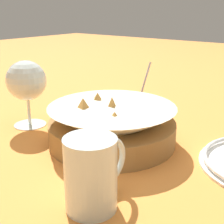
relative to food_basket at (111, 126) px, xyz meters
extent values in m
plane|color=orange|center=(-0.04, 0.02, -0.04)|extent=(4.00, 4.00, 0.00)
cylinder|color=olive|center=(0.00, 0.00, -0.01)|extent=(0.26, 0.26, 0.05)
cone|color=beige|center=(0.00, 0.00, 0.00)|extent=(0.26, 0.26, 0.08)
cylinder|color=#3D842D|center=(0.00, 0.00, -0.01)|extent=(0.20, 0.20, 0.01)
pyramid|color=#CC8E42|center=(0.06, 0.00, 0.02)|extent=(0.08, 0.08, 0.05)
pyramid|color=#CC8E42|center=(0.02, 0.05, 0.03)|extent=(0.08, 0.09, 0.06)
pyramid|color=#CC8E42|center=(-0.04, 0.04, 0.03)|extent=(0.10, 0.09, 0.07)
pyramid|color=#CC8E42|center=(-0.04, -0.04, 0.02)|extent=(0.09, 0.08, 0.06)
pyramid|color=#CC8E42|center=(0.00, 0.00, 0.03)|extent=(0.07, 0.07, 0.07)
cylinder|color=#B7B7BC|center=(0.21, 0.06, -0.02)|extent=(0.06, 0.06, 0.04)
cylinder|color=#CC4C14|center=(0.21, 0.06, -0.01)|extent=(0.05, 0.05, 0.03)
cylinder|color=#B7B7BC|center=(0.22, 0.06, 0.03)|extent=(0.06, 0.01, 0.12)
cylinder|color=silver|center=(-0.04, 0.21, -0.04)|extent=(0.08, 0.08, 0.00)
cylinder|color=silver|center=(-0.04, 0.21, 0.00)|extent=(0.01, 0.01, 0.07)
sphere|color=silver|center=(-0.04, 0.21, 0.07)|extent=(0.09, 0.09, 0.09)
sphere|color=#E5B77F|center=(-0.04, 0.21, 0.06)|extent=(0.06, 0.06, 0.06)
cylinder|color=silver|center=(-0.19, -0.12, 0.02)|extent=(0.07, 0.07, 0.11)
cylinder|color=orange|center=(-0.19, -0.12, 0.00)|extent=(0.06, 0.06, 0.08)
torus|color=silver|center=(-0.15, -0.12, 0.02)|extent=(0.07, 0.01, 0.07)
camera|label=1|loc=(-0.46, -0.37, 0.23)|focal=50.00mm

